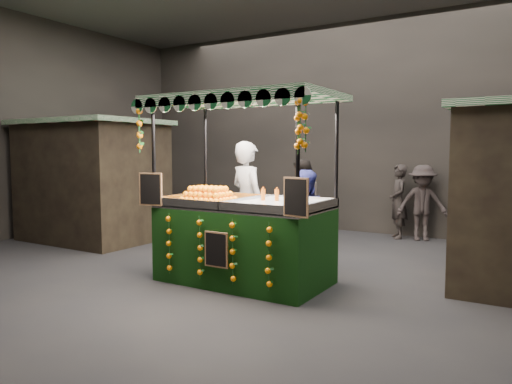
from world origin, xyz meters
The scene contains 12 objects.
ground centered at (0.00, 0.00, 0.00)m, with size 12.00×12.00×0.00m, color black.
market_hall centered at (0.00, 0.00, 3.38)m, with size 12.10×10.10×5.05m.
neighbour_stall_left centered at (-4.40, 1.00, 1.31)m, with size 3.00×2.20×2.60m.
juice_stall centered at (0.30, -0.23, 0.85)m, with size 2.83×1.66×2.74m.
vendor_grey centered at (-0.29, 0.83, 1.05)m, with size 0.90×0.76×2.10m.
vendor_blue centered at (0.73, 0.95, 0.82)m, with size 0.97×0.88×1.64m.
shopper_0 centered at (-3.79, 2.36, 0.76)m, with size 0.66×0.60×1.52m.
shopper_1 centered at (-0.20, 2.83, 0.89)m, with size 1.08×1.01×1.78m.
shopper_2 centered at (-1.48, 2.74, 0.80)m, with size 0.96×0.92×1.60m.
shopper_3 centered at (1.81, 4.60, 0.82)m, with size 1.22×0.98×1.64m.
shopper_4 centered at (-4.50, 3.05, 0.88)m, with size 0.88×0.59×1.76m.
shopper_6 centered at (1.29, 4.60, 0.82)m, with size 0.63×0.72×1.65m.
Camera 1 is at (4.08, -6.08, 1.94)m, focal length 33.65 mm.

